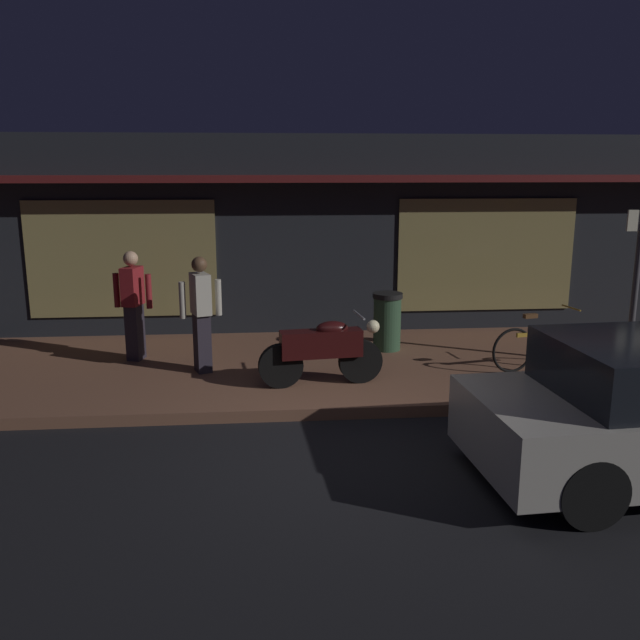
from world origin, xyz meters
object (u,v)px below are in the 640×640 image
Objects in this scene: sign_post at (637,275)px; person_photographer at (133,303)px; motorcycle at (324,349)px; trash_bin at (387,321)px; bicycle_parked at (543,346)px; person_bystander at (201,312)px.

person_photographer is at bearing 172.23° from sign_post.
motorcycle is 1.02× the size of person_photographer.
motorcycle is at bearing -124.50° from trash_bin.
person_photographer is (-2.76, 1.50, 0.38)m from motorcycle.
person_photographer reaches higher than motorcycle.
sign_post reaches higher than person_photographer.
trash_bin is at bearing 160.10° from sign_post.
person_bystander is (-4.92, 0.36, 0.52)m from bicycle_parked.
sign_post reaches higher than person_bystander.
motorcycle is at bearing -173.83° from sign_post.
sign_post is at bearing 3.61° from bicycle_parked.
bicycle_parked is 1.69m from sign_post.
person_photographer reaches higher than trash_bin.
sign_post is at bearing 6.17° from motorcycle.
bicycle_parked is 1.76× the size of trash_bin.
person_photographer is 1.00× the size of person_bystander.
sign_post reaches higher than bicycle_parked.
bicycle_parked is at bearing -176.39° from sign_post.
motorcycle is at bearing -24.56° from person_bystander.
person_photographer is at bearing 151.46° from motorcycle.
person_photographer is 1.80× the size of trash_bin.
bicycle_parked is 6.11m from person_photographer.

